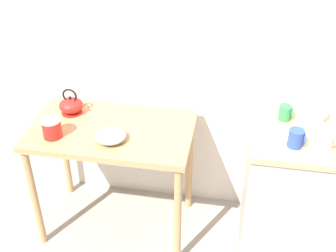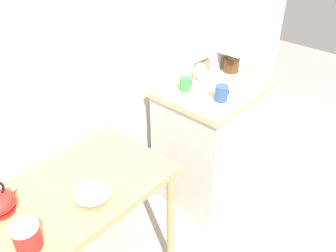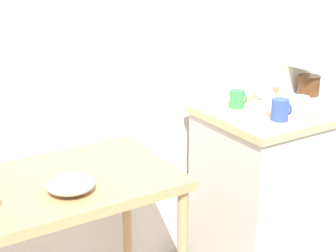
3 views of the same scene
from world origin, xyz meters
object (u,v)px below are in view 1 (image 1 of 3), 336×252
at_px(mug_blue, 296,138).
at_px(mug_small_cream, 326,140).
at_px(bowl_stoneware, 111,136).
at_px(table_clock, 317,113).
at_px(teakettle, 71,105).
at_px(mug_tall_green, 286,113).
at_px(canister_enamel, 52,128).

height_order(mug_blue, mug_small_cream, mug_blue).
bearing_deg(bowl_stoneware, table_clock, 11.76).
relative_size(teakettle, mug_tall_green, 2.05).
bearing_deg(mug_small_cream, mug_blue, -171.81).
xyz_separation_m(canister_enamel, mug_small_cream, (1.47, 0.02, 0.09)).
relative_size(mug_tall_green, table_clock, 0.68).
bearing_deg(mug_tall_green, teakettle, 179.41).
bearing_deg(mug_small_cream, table_clock, 96.40).
distance_m(mug_small_cream, table_clock, 0.23).
distance_m(bowl_stoneware, mug_small_cream, 1.14).
bearing_deg(mug_small_cream, bowl_stoneware, 179.95).
bearing_deg(mug_blue, canister_enamel, 179.95).
bearing_deg(table_clock, canister_enamel, -170.09).
distance_m(bowl_stoneware, mug_tall_green, 0.98).
relative_size(bowl_stoneware, mug_tall_green, 2.06).
bearing_deg(mug_blue, mug_tall_green, 99.68).
height_order(canister_enamel, table_clock, table_clock).
distance_m(teakettle, mug_blue, 1.34).
bearing_deg(canister_enamel, teakettle, 86.36).
xyz_separation_m(canister_enamel, table_clock, (1.45, 0.25, 0.10)).
xyz_separation_m(canister_enamel, mug_tall_green, (1.28, 0.25, 0.09)).
bearing_deg(canister_enamel, mug_blue, -0.05).
xyz_separation_m(bowl_stoneware, teakettle, (-0.32, 0.24, 0.02)).
height_order(teakettle, mug_blue, mug_blue).
distance_m(mug_blue, mug_small_cream, 0.15).
height_order(bowl_stoneware, mug_small_cream, mug_small_cream).
relative_size(bowl_stoneware, canister_enamel, 1.50).
distance_m(teakettle, mug_tall_green, 1.27).
distance_m(bowl_stoneware, canister_enamel, 0.34).
xyz_separation_m(bowl_stoneware, mug_tall_green, (0.95, 0.23, 0.12)).
xyz_separation_m(bowl_stoneware, canister_enamel, (-0.33, -0.02, 0.03)).
relative_size(teakettle, canister_enamel, 1.50).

